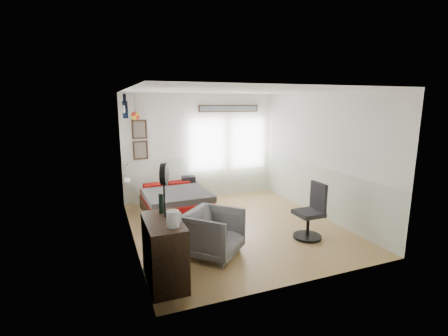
{
  "coord_description": "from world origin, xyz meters",
  "views": [
    {
      "loc": [
        -2.49,
        -5.7,
        2.49
      ],
      "look_at": [
        -0.1,
        0.4,
        1.15
      ],
      "focal_mm": 26.0,
      "sensor_mm": 36.0,
      "label": 1
    }
  ],
  "objects_px": {
    "bed": "(175,203)",
    "armchair": "(214,233)",
    "task_chair": "(311,216)",
    "nightstand": "(189,193)",
    "dresser": "(164,251)"
  },
  "relations": [
    {
      "from": "bed",
      "to": "armchair",
      "type": "height_order",
      "value": "armchair"
    },
    {
      "from": "armchair",
      "to": "task_chair",
      "type": "distance_m",
      "value": 1.91
    },
    {
      "from": "bed",
      "to": "armchair",
      "type": "bearing_deg",
      "value": -87.7
    },
    {
      "from": "bed",
      "to": "nightstand",
      "type": "relative_size",
      "value": 3.94
    },
    {
      "from": "dresser",
      "to": "task_chair",
      "type": "height_order",
      "value": "task_chair"
    },
    {
      "from": "bed",
      "to": "task_chair",
      "type": "relative_size",
      "value": 1.78
    },
    {
      "from": "bed",
      "to": "nightstand",
      "type": "xyz_separation_m",
      "value": [
        0.55,
        0.84,
        -0.05
      ]
    },
    {
      "from": "task_chair",
      "to": "bed",
      "type": "bearing_deg",
      "value": 133.84
    },
    {
      "from": "armchair",
      "to": "task_chair",
      "type": "bearing_deg",
      "value": -43.59
    },
    {
      "from": "bed",
      "to": "task_chair",
      "type": "height_order",
      "value": "task_chair"
    },
    {
      "from": "nightstand",
      "to": "task_chair",
      "type": "height_order",
      "value": "task_chair"
    },
    {
      "from": "dresser",
      "to": "nightstand",
      "type": "xyz_separation_m",
      "value": [
        1.3,
        3.44,
        -0.21
      ]
    },
    {
      "from": "nightstand",
      "to": "task_chair",
      "type": "distance_m",
      "value": 3.32
    },
    {
      "from": "armchair",
      "to": "nightstand",
      "type": "bearing_deg",
      "value": 38.75
    },
    {
      "from": "dresser",
      "to": "task_chair",
      "type": "xyz_separation_m",
      "value": [
        2.82,
        0.5,
        -0.03
      ]
    }
  ]
}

